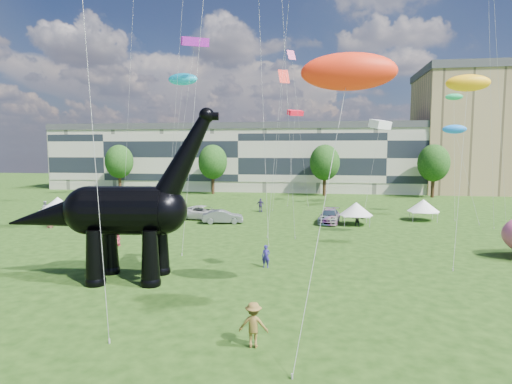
# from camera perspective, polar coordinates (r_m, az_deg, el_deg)

# --- Properties ---
(ground) EXTENTS (220.00, 220.00, 0.00)m
(ground) POSITION_cam_1_polar(r_m,az_deg,el_deg) (24.82, -9.62, -13.32)
(ground) COLOR #16330C
(ground) RESTS_ON ground
(terrace_row) EXTENTS (78.00, 11.00, 12.00)m
(terrace_row) POSITION_cam_1_polar(r_m,az_deg,el_deg) (85.68, -1.68, 4.32)
(terrace_row) COLOR beige
(terrace_row) RESTS_ON ground
(apartment_block) EXTENTS (28.00, 18.00, 22.00)m
(apartment_block) POSITION_cam_1_polar(r_m,az_deg,el_deg) (93.14, 29.39, 6.78)
(apartment_block) COLOR tan
(apartment_block) RESTS_ON ground
(tree_far_left) EXTENTS (5.20, 5.20, 9.44)m
(tree_far_left) POSITION_cam_1_polar(r_m,az_deg,el_deg) (84.09, -17.78, 4.23)
(tree_far_left) COLOR #382314
(tree_far_left) RESTS_ON ground
(tree_mid_left) EXTENTS (5.20, 5.20, 9.44)m
(tree_mid_left) POSITION_cam_1_polar(r_m,az_deg,el_deg) (77.75, -5.79, 4.37)
(tree_mid_left) COLOR #382314
(tree_mid_left) RESTS_ON ground
(tree_mid_right) EXTENTS (5.20, 5.20, 9.44)m
(tree_mid_right) POSITION_cam_1_polar(r_m,az_deg,el_deg) (75.26, 9.15, 4.28)
(tree_mid_right) COLOR #382314
(tree_mid_right) RESTS_ON ground
(tree_far_right) EXTENTS (5.20, 5.20, 9.44)m
(tree_far_right) POSITION_cam_1_polar(r_m,az_deg,el_deg) (77.50, 22.62, 3.96)
(tree_far_right) COLOR #382314
(tree_far_right) RESTS_ON ground
(dinosaur_sculpture) EXTENTS (13.46, 4.14, 10.95)m
(dinosaur_sculpture) POSITION_cam_1_polar(r_m,az_deg,el_deg) (27.60, -17.87, -2.74)
(dinosaur_sculpture) COLOR black
(dinosaur_sculpture) RESTS_ON ground
(car_silver) EXTENTS (3.49, 4.53, 1.44)m
(car_silver) POSITION_cam_1_polar(r_m,az_deg,el_deg) (54.00, -15.94, -2.33)
(car_silver) COLOR #AAAAAE
(car_silver) RESTS_ON ground
(car_grey) EXTENTS (4.62, 2.34, 1.45)m
(car_grey) POSITION_cam_1_polar(r_m,az_deg,el_deg) (46.88, -4.44, -3.31)
(car_grey) COLOR gray
(car_grey) RESTS_ON ground
(car_white) EXTENTS (6.03, 3.40, 1.59)m
(car_white) POSITION_cam_1_polar(r_m,az_deg,el_deg) (49.65, -6.98, -2.75)
(car_white) COLOR silver
(car_white) RESTS_ON ground
(car_dark) EXTENTS (2.66, 5.35, 1.49)m
(car_dark) POSITION_cam_1_polar(r_m,az_deg,el_deg) (47.64, 9.75, -3.21)
(car_dark) COLOR #595960
(car_dark) RESTS_ON ground
(gazebo_near) EXTENTS (3.58, 3.58, 2.43)m
(gazebo_near) POSITION_cam_1_polar(r_m,az_deg,el_deg) (46.99, 13.19, -2.21)
(gazebo_near) COLOR silver
(gazebo_near) RESTS_ON ground
(gazebo_far) EXTENTS (3.63, 3.63, 2.43)m
(gazebo_far) POSITION_cam_1_polar(r_m,az_deg,el_deg) (52.07, 21.41, -1.70)
(gazebo_far) COLOR white
(gazebo_far) RESTS_ON ground
(gazebo_left) EXTENTS (4.95, 4.95, 2.61)m
(gazebo_left) POSITION_cam_1_polar(r_m,az_deg,el_deg) (54.08, -24.91, -1.44)
(gazebo_left) COLOR silver
(gazebo_left) RESTS_ON ground
(visitors) EXTENTS (38.38, 38.46, 1.88)m
(visitors) POSITION_cam_1_polar(r_m,az_deg,el_deg) (40.00, -11.25, -4.73)
(visitors) COLOR brown
(visitors) RESTS_ON ground
(kites) EXTENTS (50.61, 50.29, 25.43)m
(kites) POSITION_cam_1_polar(r_m,az_deg,el_deg) (44.37, -4.09, 20.95)
(kites) COLOR #F91028
(kites) RESTS_ON ground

